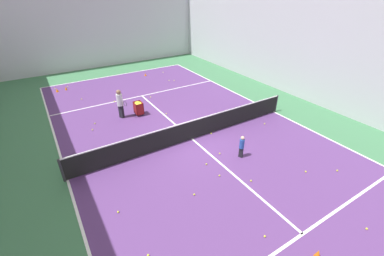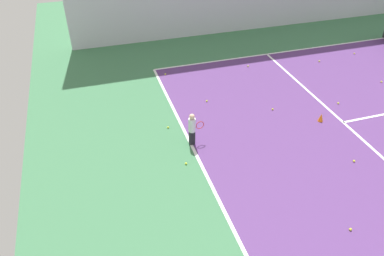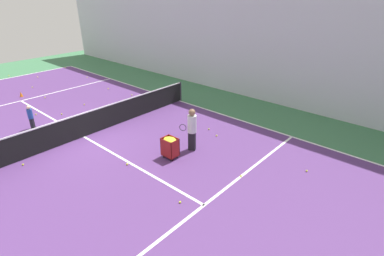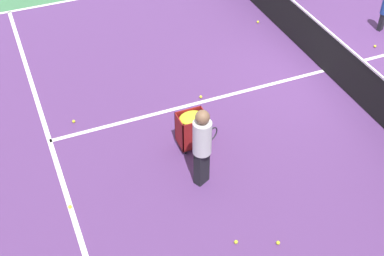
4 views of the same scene
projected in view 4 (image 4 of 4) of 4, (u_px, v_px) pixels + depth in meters
ground_plane at (324, 71)px, 13.16m from camera, size 34.96×34.96×0.00m
court_playing_area at (324, 71)px, 13.16m from camera, size 11.98×24.55×0.00m
line_service_far at (50, 141)px, 11.21m from camera, size 11.98×0.10×0.00m
line_centre_service at (324, 71)px, 13.15m from camera, size 0.10×13.50×0.00m
tennis_net at (327, 52)px, 12.79m from camera, size 12.28×0.10×1.09m
coach_at_net at (202, 143)px, 9.69m from camera, size 0.51×0.66×1.75m
ball_cart at (192, 125)px, 10.73m from camera, size 0.45×0.58×0.84m
tennis_ball_6 at (74, 121)px, 11.65m from camera, size 0.07×0.07×0.07m
tennis_ball_7 at (201, 97)px, 12.31m from camera, size 0.07×0.07×0.07m
tennis_ball_13 at (258, 22)px, 14.89m from camera, size 0.07×0.07×0.07m
tennis_ball_14 at (278, 243)px, 9.20m from camera, size 0.07×0.07×0.07m
tennis_ball_23 at (375, 46)px, 13.94m from camera, size 0.07×0.07×0.07m
tennis_ball_29 at (70, 207)px, 9.81m from camera, size 0.07×0.07×0.07m
tennis_ball_31 at (304, 46)px, 13.95m from camera, size 0.07×0.07×0.07m
tennis_ball_32 at (236, 242)px, 9.21m from camera, size 0.07×0.07×0.07m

